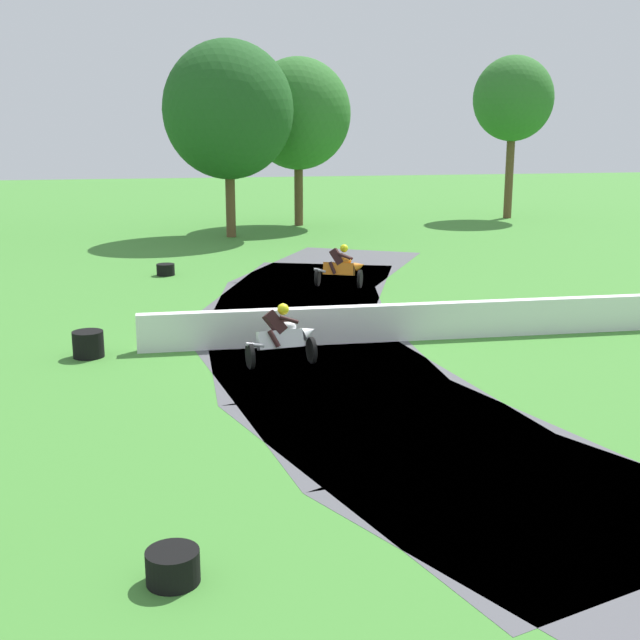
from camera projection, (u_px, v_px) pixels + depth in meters
ground_plane at (309, 344)px, 20.15m from camera, size 120.00×120.00×0.00m
track_asphalt at (357, 342)px, 20.35m from camera, size 9.65×30.91×0.01m
safety_barrier at (518, 317)px, 20.95m from camera, size 18.80×0.51×0.90m
motorcycle_lead_orange at (341, 267)px, 26.91m from camera, size 1.71×1.23×1.43m
motorcycle_chase_white at (283, 336)px, 18.38m from camera, size 1.67×0.96×1.42m
tire_stack_near at (166, 270)px, 29.00m from camera, size 0.62×0.62×0.40m
tire_stack_mid_a at (88, 344)px, 19.00m from camera, size 0.70×0.70×0.60m
tire_stack_mid_b at (173, 566)px, 9.75m from camera, size 0.64×0.64×0.40m
tree_far_right at (228, 110)px, 37.23m from camera, size 5.85×5.85×8.77m
tree_mid_rise at (298, 114)px, 41.47m from camera, size 5.23×5.23×8.31m
tree_behind_barrier at (513, 99)px, 44.46m from camera, size 4.26×4.26×8.61m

